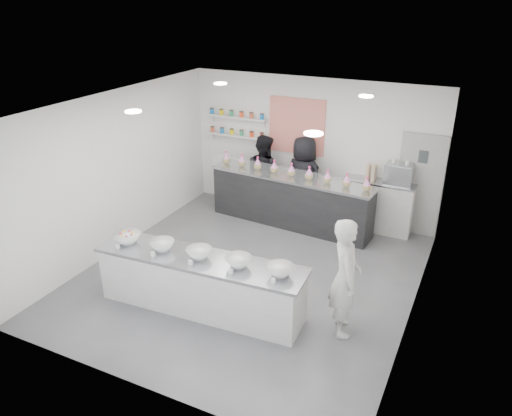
{
  "coord_description": "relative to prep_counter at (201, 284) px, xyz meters",
  "views": [
    {
      "loc": [
        3.38,
        -6.76,
        4.64
      ],
      "look_at": [
        -0.07,
        0.4,
        1.13
      ],
      "focal_mm": 35.0,
      "sensor_mm": 36.0,
      "label": 1
    }
  ],
  "objects": [
    {
      "name": "downlight_1",
      "position": [
        1.64,
        0.22,
        2.52
      ],
      "size": [
        0.24,
        0.24,
        0.02
      ],
      "primitive_type": "cylinder",
      "color": "white",
      "rests_on": "ceiling"
    },
    {
      "name": "downlight_0",
      "position": [
        -1.16,
        0.22,
        2.52
      ],
      "size": [
        0.24,
        0.24,
        0.02
      ],
      "primitive_type": "cylinder",
      "color": "white",
      "rests_on": "ceiling"
    },
    {
      "name": "staff_left",
      "position": [
        -0.71,
        3.82,
        0.44
      ],
      "size": [
        1.01,
        0.88,
        1.78
      ],
      "primitive_type": "imported",
      "rotation": [
        0.0,
        0.0,
        2.88
      ],
      "color": "black",
      "rests_on": "floor"
    },
    {
      "name": "prep_counter",
      "position": [
        0.0,
        0.0,
        0.0
      ],
      "size": [
        3.37,
        0.94,
        0.91
      ],
      "primitive_type": "cube",
      "rotation": [
        0.0,
        0.0,
        0.05
      ],
      "color": "#BABAB5",
      "rests_on": "floor"
    },
    {
      "name": "downlight_2",
      "position": [
        -1.16,
        2.82,
        2.52
      ],
      "size": [
        0.24,
        0.24,
        0.02
      ],
      "primitive_type": "cylinder",
      "color": "white",
      "rests_on": "ceiling"
    },
    {
      "name": "ceiling",
      "position": [
        0.24,
        1.22,
        2.54
      ],
      "size": [
        6.0,
        6.0,
        0.0
      ],
      "primitive_type": "plane",
      "rotation": [
        3.14,
        0.0,
        0.0
      ],
      "color": "white",
      "rests_on": "floor"
    },
    {
      "name": "cookie_bags",
      "position": [
        0.09,
        3.45,
        0.78
      ],
      "size": [
        3.37,
        0.46,
        0.29
      ],
      "primitive_type": null,
      "rotation": [
        0.0,
        0.0,
        -0.09
      ],
      "color": "#FF7FD0",
      "rests_on": "back_bar"
    },
    {
      "name": "downlight_3",
      "position": [
        1.64,
        2.82,
        2.52
      ],
      "size": [
        0.24,
        0.24,
        0.02
      ],
      "primitive_type": "cylinder",
      "color": "white",
      "rests_on": "ceiling"
    },
    {
      "name": "sneeze_guard",
      "position": [
        0.07,
        3.14,
        0.79
      ],
      "size": [
        3.48,
        0.32,
        0.3
      ],
      "primitive_type": "cube",
      "rotation": [
        0.0,
        0.0,
        -0.09
      ],
      "color": "white",
      "rests_on": "back_bar"
    },
    {
      "name": "back_bar",
      "position": [
        0.09,
        3.45,
        0.09
      ],
      "size": [
        3.58,
        0.95,
        1.1
      ],
      "primitive_type": "cube",
      "rotation": [
        0.0,
        0.0,
        -0.09
      ],
      "color": "black",
      "rests_on": "floor"
    },
    {
      "name": "pattern_panel",
      "position": [
        -0.11,
        4.19,
        1.49
      ],
      "size": [
        1.25,
        0.03,
        1.2
      ],
      "primitive_type": "cube",
      "color": "red",
      "rests_on": "back_wall"
    },
    {
      "name": "woman_prep",
      "position": [
        2.14,
        0.44,
        0.44
      ],
      "size": [
        0.66,
        0.77,
        1.8
      ],
      "primitive_type": "imported",
      "rotation": [
        0.0,
        0.0,
        1.98
      ],
      "color": "silver",
      "rests_on": "floor"
    },
    {
      "name": "cup_stacks",
      "position": [
        1.6,
        4.0,
        0.78
      ],
      "size": [
        0.24,
        0.24,
        0.32
      ],
      "primitive_type": null,
      "color": "#CFB38B",
      "rests_on": "espresso_ledge"
    },
    {
      "name": "jar_shelf_lower",
      "position": [
        -1.51,
        4.12,
        1.14
      ],
      "size": [
        1.45,
        0.22,
        0.04
      ],
      "primitive_type": "cube",
      "color": "silver",
      "rests_on": "back_wall"
    },
    {
      "name": "label_cards",
      "position": [
        -0.03,
        -0.52,
        0.49
      ],
      "size": [
        2.66,
        0.04,
        0.07
      ],
      "primitive_type": null,
      "color": "white",
      "rests_on": "prep_counter"
    },
    {
      "name": "floor",
      "position": [
        0.24,
        1.22,
        -0.46
      ],
      "size": [
        6.0,
        6.0,
        0.0
      ],
      "primitive_type": "plane",
      "color": "#515156",
      "rests_on": "ground"
    },
    {
      "name": "jar_shelf_upper",
      "position": [
        -1.51,
        4.12,
        1.56
      ],
      "size": [
        1.45,
        0.22,
        0.04
      ],
      "primitive_type": "cube",
      "color": "silver",
      "rests_on": "back_wall"
    },
    {
      "name": "back_wall",
      "position": [
        0.24,
        4.22,
        1.04
      ],
      "size": [
        5.5,
        0.0,
        5.5
      ],
      "primitive_type": "plane",
      "rotation": [
        1.57,
        0.0,
        0.0
      ],
      "color": "white",
      "rests_on": "floor"
    },
    {
      "name": "back_door",
      "position": [
        2.54,
        4.19,
        0.59
      ],
      "size": [
        0.88,
        0.04,
        2.1
      ],
      "primitive_type": "cube",
      "color": "#9B9B99",
      "rests_on": "floor"
    },
    {
      "name": "espresso_ledge",
      "position": [
        1.79,
        4.0,
        0.08
      ],
      "size": [
        1.45,
        0.46,
        1.08
      ],
      "primitive_type": "cube",
      "color": "#BABAB5",
      "rests_on": "floor"
    },
    {
      "name": "preserve_jars",
      "position": [
        -1.51,
        4.1,
        1.42
      ],
      "size": [
        1.45,
        0.1,
        0.56
      ],
      "primitive_type": null,
      "color": "#C25031",
      "rests_on": "jar_shelf_lower"
    },
    {
      "name": "right_wall",
      "position": [
        2.99,
        1.22,
        1.04
      ],
      "size": [
        0.0,
        6.0,
        6.0
      ],
      "primitive_type": "plane",
      "rotation": [
        1.57,
        0.0,
        -1.57
      ],
      "color": "white",
      "rests_on": "floor"
    },
    {
      "name": "espresso_machine",
      "position": [
        2.15,
        4.0,
        0.83
      ],
      "size": [
        0.54,
        0.37,
        0.41
      ],
      "primitive_type": "cube",
      "color": "#93969E",
      "rests_on": "espresso_ledge"
    },
    {
      "name": "left_wall",
      "position": [
        -2.51,
        1.22,
        1.04
      ],
      "size": [
        0.0,
        6.0,
        6.0
      ],
      "primitive_type": "plane",
      "rotation": [
        1.57,
        0.0,
        1.57
      ],
      "color": "white",
      "rests_on": "floor"
    },
    {
      "name": "prep_bowls",
      "position": [
        0.0,
        0.0,
        0.53
      ],
      "size": [
        3.02,
        0.66,
        0.16
      ],
      "primitive_type": null,
      "rotation": [
        0.0,
        0.0,
        0.05
      ],
      "color": "white",
      "rests_on": "prep_counter"
    },
    {
      "name": "staff_right",
      "position": [
        0.23,
        3.82,
        0.48
      ],
      "size": [
        1.03,
        0.79,
        1.86
      ],
      "primitive_type": "imported",
      "rotation": [
        0.0,
        0.0,
        2.9
      ],
      "color": "black",
      "rests_on": "floor"
    }
  ]
}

